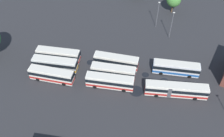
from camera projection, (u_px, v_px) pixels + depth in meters
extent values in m
plane|color=#28282B|center=(114.00, 76.00, 64.62)|extent=(109.65, 109.65, 0.00)
cube|color=silver|center=(52.00, 75.00, 62.38)|extent=(11.49, 3.44, 3.18)
cube|color=beige|center=(50.00, 70.00, 61.20)|extent=(11.02, 3.21, 0.14)
cube|color=black|center=(51.00, 73.00, 62.02)|extent=(11.55, 3.48, 1.02)
cube|color=red|center=(52.00, 77.00, 63.02)|extent=(11.55, 3.48, 0.64)
cube|color=black|center=(73.00, 77.00, 61.08)|extent=(0.24, 1.98, 1.17)
cylinder|color=black|center=(67.00, 78.00, 63.60)|extent=(1.02, 0.39, 1.00)
cylinder|color=black|center=(64.00, 84.00, 62.08)|extent=(1.02, 0.39, 1.00)
cylinder|color=black|center=(42.00, 73.00, 64.68)|extent=(1.02, 0.39, 1.00)
cylinder|color=black|center=(38.00, 79.00, 63.16)|extent=(1.02, 0.39, 1.00)
cube|color=silver|center=(55.00, 64.00, 65.16)|extent=(11.78, 2.81, 3.18)
cube|color=beige|center=(54.00, 59.00, 63.98)|extent=(11.30, 2.60, 0.14)
cube|color=black|center=(55.00, 62.00, 64.80)|extent=(11.84, 2.85, 1.02)
cube|color=orange|center=(56.00, 66.00, 65.80)|extent=(11.84, 2.85, 0.64)
cube|color=black|center=(76.00, 65.00, 64.06)|extent=(0.13, 1.98, 1.17)
cylinder|color=black|center=(70.00, 66.00, 66.51)|extent=(1.01, 0.33, 1.00)
cylinder|color=black|center=(68.00, 72.00, 64.97)|extent=(1.01, 0.33, 1.00)
cylinder|color=black|center=(44.00, 63.00, 67.34)|extent=(1.01, 0.33, 1.00)
cylinder|color=black|center=(41.00, 69.00, 65.80)|extent=(1.01, 0.33, 1.00)
cube|color=silver|center=(58.00, 55.00, 67.61)|extent=(11.83, 2.84, 3.18)
cube|color=beige|center=(57.00, 50.00, 66.43)|extent=(11.36, 2.63, 0.14)
cube|color=black|center=(58.00, 53.00, 67.25)|extent=(11.89, 2.88, 1.02)
cube|color=red|center=(59.00, 57.00, 68.25)|extent=(11.89, 2.88, 0.64)
cube|color=black|center=(79.00, 56.00, 66.49)|extent=(0.13, 1.98, 1.17)
cylinder|color=black|center=(73.00, 57.00, 68.95)|extent=(1.01, 0.34, 1.00)
cylinder|color=black|center=(71.00, 63.00, 67.41)|extent=(1.01, 0.34, 1.00)
cylinder|color=black|center=(48.00, 54.00, 69.79)|extent=(1.01, 0.34, 1.00)
cylinder|color=black|center=(45.00, 60.00, 68.26)|extent=(1.01, 0.34, 1.00)
cube|color=silver|center=(110.00, 81.00, 60.83)|extent=(11.79, 2.84, 3.18)
cube|color=beige|center=(110.00, 77.00, 59.64)|extent=(11.31, 2.63, 0.14)
cube|color=black|center=(110.00, 80.00, 60.46)|extent=(11.85, 2.88, 1.02)
cube|color=red|center=(110.00, 84.00, 61.46)|extent=(11.85, 2.88, 0.64)
cube|color=black|center=(134.00, 83.00, 59.71)|extent=(0.13, 1.98, 1.17)
cylinder|color=black|center=(125.00, 84.00, 62.17)|extent=(1.01, 0.34, 1.00)
cylinder|color=black|center=(124.00, 90.00, 60.63)|extent=(1.01, 0.34, 1.00)
cylinder|color=black|center=(97.00, 80.00, 63.01)|extent=(1.01, 0.34, 1.00)
cylinder|color=black|center=(95.00, 87.00, 61.47)|extent=(1.01, 0.34, 1.00)
cube|color=silver|center=(113.00, 72.00, 63.16)|extent=(11.37, 3.01, 3.18)
cube|color=beige|center=(113.00, 67.00, 61.97)|extent=(10.91, 2.79, 0.14)
cube|color=black|center=(113.00, 70.00, 62.79)|extent=(11.43, 3.05, 1.02)
cube|color=red|center=(113.00, 74.00, 63.79)|extent=(11.43, 3.05, 0.64)
cube|color=black|center=(135.00, 73.00, 62.00)|extent=(0.16, 1.98, 1.17)
cylinder|color=black|center=(127.00, 74.00, 64.47)|extent=(1.01, 0.35, 1.00)
cylinder|color=black|center=(126.00, 80.00, 62.94)|extent=(1.01, 0.35, 1.00)
cylinder|color=black|center=(101.00, 71.00, 65.36)|extent=(1.01, 0.35, 1.00)
cylinder|color=black|center=(99.00, 77.00, 63.83)|extent=(1.01, 0.35, 1.00)
cube|color=silver|center=(116.00, 61.00, 65.86)|extent=(11.94, 3.55, 3.18)
cube|color=beige|center=(116.00, 57.00, 64.68)|extent=(11.45, 3.31, 0.14)
cube|color=black|center=(116.00, 60.00, 65.50)|extent=(12.00, 3.59, 1.02)
cube|color=red|center=(116.00, 64.00, 66.49)|extent=(12.00, 3.59, 0.64)
cube|color=black|center=(138.00, 63.00, 64.50)|extent=(0.25, 1.98, 1.17)
cylinder|color=black|center=(130.00, 64.00, 67.04)|extent=(1.02, 0.40, 1.00)
cylinder|color=black|center=(129.00, 70.00, 65.52)|extent=(1.02, 0.40, 1.00)
cylinder|color=black|center=(104.00, 60.00, 68.18)|extent=(1.02, 0.40, 1.00)
cylinder|color=black|center=(102.00, 66.00, 66.67)|extent=(1.02, 0.40, 1.00)
cube|color=silver|center=(176.00, 90.00, 59.00)|extent=(14.75, 2.79, 3.18)
cube|color=beige|center=(177.00, 85.00, 57.81)|extent=(14.16, 2.59, 0.14)
cube|color=black|center=(177.00, 88.00, 58.63)|extent=(14.83, 2.83, 1.02)
cube|color=red|center=(175.00, 92.00, 59.63)|extent=(14.83, 2.83, 0.64)
cube|color=black|center=(208.00, 91.00, 58.03)|extent=(0.11, 1.98, 1.17)
cube|color=#47474C|center=(169.00, 89.00, 59.12)|extent=(0.96, 2.49, 3.05)
cylinder|color=black|center=(194.00, 91.00, 60.43)|extent=(1.01, 0.33, 1.00)
cylinder|color=black|center=(195.00, 99.00, 58.88)|extent=(1.01, 0.33, 1.00)
cylinder|color=black|center=(156.00, 88.00, 61.10)|extent=(1.01, 0.33, 1.00)
cylinder|color=black|center=(156.00, 95.00, 59.55)|extent=(1.01, 0.33, 1.00)
cube|color=silver|center=(176.00, 68.00, 64.04)|extent=(11.80, 2.75, 3.18)
cube|color=beige|center=(177.00, 64.00, 62.86)|extent=(11.33, 2.55, 0.14)
cube|color=black|center=(176.00, 67.00, 63.68)|extent=(11.86, 2.79, 1.02)
cube|color=#1E56A8|center=(175.00, 71.00, 64.68)|extent=(11.86, 2.79, 0.64)
cube|color=black|center=(200.00, 69.00, 62.96)|extent=(0.12, 1.98, 1.17)
cylinder|color=black|center=(189.00, 70.00, 65.40)|extent=(1.01, 0.33, 1.00)
cylinder|color=black|center=(189.00, 77.00, 63.86)|extent=(1.01, 0.33, 1.00)
cylinder|color=black|center=(161.00, 67.00, 66.20)|extent=(1.01, 0.33, 1.00)
cylinder|color=black|center=(161.00, 73.00, 64.67)|extent=(1.01, 0.33, 1.00)
cylinder|color=slate|center=(171.00, 26.00, 72.67)|extent=(0.16, 0.16, 8.78)
cube|color=silver|center=(174.00, 13.00, 69.41)|extent=(0.56, 0.28, 0.20)
cylinder|color=slate|center=(157.00, 15.00, 76.70)|extent=(0.16, 0.16, 8.61)
cube|color=silver|center=(159.00, 2.00, 73.50)|extent=(0.56, 0.28, 0.20)
cylinder|color=brown|center=(172.00, 9.00, 84.70)|extent=(0.44, 0.44, 2.77)
sphere|color=#478438|center=(174.00, 0.00, 82.25)|extent=(4.81, 4.81, 4.81)
cylinder|color=black|center=(59.00, 52.00, 71.13)|extent=(2.37, 2.37, 0.01)
cylinder|color=black|center=(90.00, 62.00, 68.25)|extent=(1.97, 1.97, 0.01)
cylinder|color=black|center=(145.00, 75.00, 64.97)|extent=(1.88, 1.88, 0.01)
cylinder|color=black|center=(164.00, 81.00, 63.51)|extent=(2.07, 2.07, 0.01)
cylinder|color=black|center=(136.00, 91.00, 61.15)|extent=(3.52, 3.52, 0.01)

